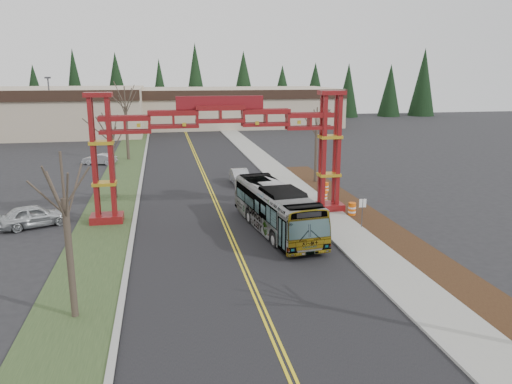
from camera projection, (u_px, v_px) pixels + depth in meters
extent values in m
plane|color=black|center=(279.00, 350.00, 18.87)|extent=(200.00, 200.00, 0.00)
cube|color=black|center=(212.00, 194.00, 42.73)|extent=(12.00, 110.00, 0.02)
cube|color=yellow|center=(211.00, 194.00, 42.70)|extent=(0.12, 100.00, 0.01)
cube|color=yellow|center=(213.00, 193.00, 42.75)|extent=(0.12, 100.00, 0.01)
cube|color=#9A9B96|center=(282.00, 190.00, 43.83)|extent=(0.30, 110.00, 0.15)
cube|color=gray|center=(298.00, 189.00, 44.09)|extent=(2.60, 110.00, 0.14)
cube|color=black|center=(405.00, 244.00, 30.25)|extent=(2.60, 50.00, 0.12)
cube|color=#2B4020|center=(116.00, 198.00, 41.27)|extent=(4.00, 110.00, 0.08)
cube|color=#9A9B96|center=(139.00, 196.00, 41.60)|extent=(0.30, 110.00, 0.15)
cube|color=#640E0D|center=(107.00, 219.00, 34.53)|extent=(2.20, 1.60, 0.60)
cube|color=#640E0D|center=(93.00, 159.00, 33.08)|extent=(0.28, 0.28, 8.00)
cube|color=#640E0D|center=(111.00, 158.00, 33.28)|extent=(0.28, 0.28, 8.00)
cube|color=#640E0D|center=(95.00, 157.00, 33.74)|extent=(0.28, 0.28, 8.00)
cube|color=#640E0D|center=(112.00, 156.00, 33.94)|extent=(0.28, 0.28, 8.00)
cube|color=gold|center=(105.00, 183.00, 33.94)|extent=(1.60, 1.10, 0.22)
cube|color=gold|center=(101.00, 143.00, 33.27)|extent=(1.60, 1.10, 0.22)
cube|color=#640E0D|center=(98.00, 95.00, 32.53)|extent=(1.80, 1.20, 0.30)
cube|color=#640E0D|center=(328.00, 207.00, 37.43)|extent=(2.20, 1.60, 0.60)
cube|color=#640E0D|center=(324.00, 151.00, 35.98)|extent=(0.28, 0.28, 8.00)
cube|color=#640E0D|center=(339.00, 151.00, 36.17)|extent=(0.28, 0.28, 8.00)
cube|color=#640E0D|center=(321.00, 150.00, 36.64)|extent=(0.28, 0.28, 8.00)
cube|color=#640E0D|center=(335.00, 150.00, 36.84)|extent=(0.28, 0.28, 8.00)
cube|color=gold|center=(329.00, 175.00, 36.84)|extent=(1.60, 1.10, 0.22)
cube|color=gold|center=(330.00, 137.00, 36.17)|extent=(1.60, 1.10, 0.22)
cube|color=#640E0D|center=(332.00, 93.00, 35.42)|extent=(1.80, 1.20, 0.30)
cube|color=#640E0D|center=(220.00, 112.00, 34.27)|extent=(16.00, 0.90, 1.00)
cube|color=#640E0D|center=(220.00, 125.00, 34.49)|extent=(16.00, 0.90, 0.60)
cube|color=maroon|center=(220.00, 103.00, 34.12)|extent=(6.00, 0.25, 0.90)
cube|color=#BBAB8F|center=(234.00, 107.00, 96.21)|extent=(38.00, 20.00, 7.00)
cube|color=black|center=(243.00, 95.00, 85.93)|extent=(38.00, 0.40, 1.60)
cone|color=black|center=(30.00, 90.00, 99.79)|extent=(5.60, 5.60, 13.00)
cylinder|color=#382D26|center=(33.00, 119.00, 101.15)|extent=(0.80, 0.80, 1.60)
cone|color=black|center=(75.00, 90.00, 101.33)|extent=(5.60, 5.60, 13.00)
cylinder|color=#382D26|center=(77.00, 118.00, 102.68)|extent=(0.80, 0.80, 1.60)
cone|color=black|center=(118.00, 89.00, 102.87)|extent=(5.60, 5.60, 13.00)
cylinder|color=#382D26|center=(120.00, 117.00, 104.22)|extent=(0.80, 0.80, 1.60)
cone|color=black|center=(160.00, 89.00, 104.41)|extent=(5.60, 5.60, 13.00)
cylinder|color=#382D26|center=(161.00, 116.00, 105.76)|extent=(0.80, 0.80, 1.60)
cone|color=black|center=(200.00, 89.00, 105.95)|extent=(5.60, 5.60, 13.00)
cylinder|color=#382D26|center=(201.00, 116.00, 107.30)|extent=(0.80, 0.80, 1.60)
cone|color=black|center=(240.00, 89.00, 107.49)|extent=(5.60, 5.60, 13.00)
cylinder|color=#382D26|center=(240.00, 115.00, 108.84)|extent=(0.80, 0.80, 1.60)
cone|color=black|center=(278.00, 88.00, 109.03)|extent=(5.60, 5.60, 13.00)
cylinder|color=#382D26|center=(278.00, 114.00, 110.38)|extent=(0.80, 0.80, 1.60)
cone|color=black|center=(315.00, 88.00, 110.57)|extent=(5.60, 5.60, 13.00)
cylinder|color=#382D26|center=(315.00, 114.00, 111.92)|extent=(0.80, 0.80, 1.60)
cone|color=black|center=(352.00, 88.00, 112.11)|extent=(5.60, 5.60, 13.00)
cylinder|color=#382D26|center=(351.00, 113.00, 113.46)|extent=(0.80, 0.80, 1.60)
cone|color=black|center=(387.00, 88.00, 113.65)|extent=(5.60, 5.60, 13.00)
cylinder|color=#382D26|center=(385.00, 113.00, 115.00)|extent=(0.80, 0.80, 1.60)
cone|color=black|center=(421.00, 87.00, 115.19)|extent=(5.60, 5.60, 13.00)
cylinder|color=#382D26|center=(419.00, 112.00, 116.54)|extent=(0.80, 0.80, 1.60)
imported|color=#A1A4A8|center=(276.00, 209.00, 32.43)|extent=(3.90, 11.23, 3.06)
imported|color=#A5A8AD|center=(240.00, 177.00, 46.14)|extent=(1.59, 4.27, 1.39)
imported|color=#AEB3B6|center=(34.00, 216.00, 33.56)|extent=(4.84, 3.48, 1.53)
imported|color=#B8BBC1|center=(100.00, 159.00, 55.90)|extent=(3.93, 2.36, 1.22)
cylinder|color=#382D26|center=(70.00, 260.00, 20.71)|extent=(0.29, 0.29, 5.28)
cylinder|color=#382D26|center=(62.00, 176.00, 19.87)|extent=(0.11, 0.11, 2.00)
cylinder|color=#382D26|center=(114.00, 169.00, 40.67)|extent=(0.30, 0.30, 4.90)
cylinder|color=#382D26|center=(111.00, 127.00, 39.86)|extent=(0.11, 0.11, 2.09)
cylinder|color=#382D26|center=(127.00, 133.00, 58.23)|extent=(0.35, 0.35, 6.25)
cylinder|color=#382D26|center=(125.00, 97.00, 57.23)|extent=(0.13, 0.13, 2.40)
cylinder|color=#382D26|center=(316.00, 156.00, 46.36)|extent=(0.29, 0.29, 5.12)
cylinder|color=#382D26|center=(317.00, 118.00, 45.54)|extent=(0.11, 0.11, 2.01)
cylinder|color=#3F3F44|center=(51.00, 110.00, 73.18)|extent=(0.20, 0.20, 9.17)
cube|color=#3F3F44|center=(48.00, 78.00, 72.07)|extent=(0.82, 0.41, 0.25)
cylinder|color=#3F3F44|center=(362.00, 214.00, 33.01)|extent=(0.06, 0.06, 2.07)
cube|color=white|center=(363.00, 203.00, 32.83)|extent=(0.47, 0.06, 0.56)
cylinder|color=#EF5F0D|center=(352.00, 210.00, 35.99)|extent=(0.53, 0.53, 1.03)
cylinder|color=white|center=(352.00, 208.00, 35.95)|extent=(0.55, 0.55, 0.12)
cylinder|color=white|center=(352.00, 212.00, 36.02)|extent=(0.55, 0.55, 0.12)
cylinder|color=#EF5F0D|center=(324.00, 196.00, 40.18)|extent=(0.47, 0.47, 0.90)
cylinder|color=white|center=(324.00, 194.00, 40.15)|extent=(0.48, 0.48, 0.11)
cylinder|color=white|center=(324.00, 198.00, 40.21)|extent=(0.48, 0.48, 0.11)
cylinder|color=#EF5F0D|center=(326.00, 188.00, 42.77)|extent=(0.50, 0.50, 0.96)
cylinder|color=white|center=(326.00, 186.00, 42.74)|extent=(0.52, 0.52, 0.11)
cylinder|color=white|center=(326.00, 190.00, 42.81)|extent=(0.52, 0.52, 0.11)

